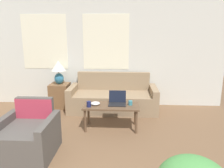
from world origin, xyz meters
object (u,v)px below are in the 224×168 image
Objects in this scene: couch at (113,99)px; laptop at (117,101)px; cup_yellow at (89,104)px; cup_navy at (130,103)px; coffee_table at (111,108)px; armchair at (28,137)px; table_lamp at (59,70)px; snack_bowl at (95,103)px.

couch reaches higher than laptop.
cup_yellow is at bearing -108.09° from couch.
laptop is 3.09× the size of cup_yellow.
cup_navy is 0.77m from cup_yellow.
couch is at bearing 110.83° from cup_navy.
cup_yellow is (-0.75, -0.15, 0.01)m from cup_navy.
laptop is (0.11, 0.07, 0.11)m from coffee_table.
table_lamp reaches higher than armchair.
couch is 1.09m from snack_bowl.
table_lamp is at bearing 175.32° from couch.
table_lamp reaches higher than coffee_table.
cup_yellow reaches higher than cup_navy.
cup_navy is at bearing -33.54° from table_lamp.
coffee_table is 9.79× the size of cup_yellow.
snack_bowl is (0.10, 0.12, -0.02)m from cup_yellow.
snack_bowl is at bearing 49.63° from cup_yellow.
armchair reaches higher than snack_bowl.
couch is 1.96× the size of coffee_table.
cup_yellow is (0.91, -1.25, -0.41)m from table_lamp.
armchair is at bearing -141.04° from laptop.
laptop reaches higher than snack_bowl.
cup_navy is 0.78× the size of cup_yellow.
snack_bowl is (1.01, -1.13, -0.43)m from table_lamp.
armchair is 0.80× the size of coffee_table.
couch is at bearing -4.68° from table_lamp.
table_lamp is at bearing 131.81° from snack_bowl.
table_lamp is 2.04m from cup_navy.
snack_bowl is at bearing -48.19° from table_lamp.
coffee_table is at bearing 39.56° from armchair.
cup_navy is (0.24, -0.04, -0.01)m from laptop.
armchair is 4.80× the size of snack_bowl.
armchair is at bearing -140.44° from coffee_table.
snack_bowl is (-0.27, -1.03, 0.23)m from couch.
coffee_table is 0.17m from laptop.
cup_yellow is (-0.40, -0.12, 0.11)m from coffee_table.
cup_navy is at bearing 5.49° from coffee_table.
snack_bowl is at bearing -177.47° from cup_navy.
cup_navy is (1.67, -1.10, -0.42)m from table_lamp.
laptop is at bearing 38.96° from armchair.
laptop is 1.89× the size of snack_bowl.
table_lamp is 1.81m from coffee_table.
coffee_table is (1.17, 0.97, 0.13)m from armchair.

